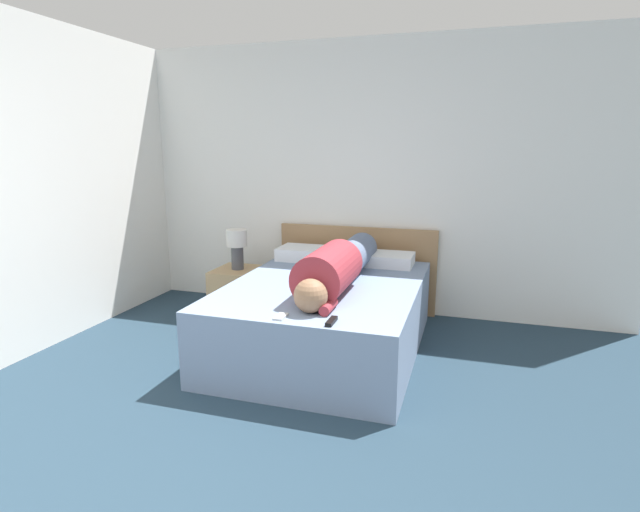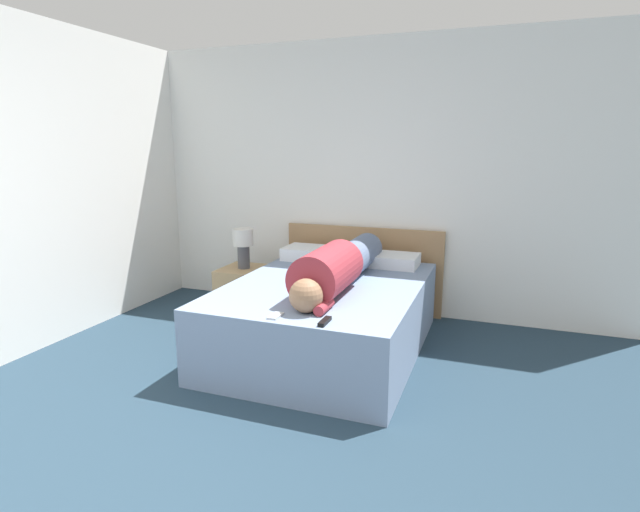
% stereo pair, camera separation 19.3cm
% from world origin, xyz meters
% --- Properties ---
extents(wall_back, '(5.32, 0.06, 2.60)m').
position_xyz_m(wall_back, '(0.00, 3.73, 1.30)').
color(wall_back, white).
rests_on(wall_back, ground_plane).
extents(wall_left, '(0.06, 4.90, 2.60)m').
position_xyz_m(wall_left, '(-2.09, 1.85, 1.30)').
color(wall_left, white).
rests_on(wall_left, ground_plane).
extents(bed, '(1.45, 1.95, 0.56)m').
position_xyz_m(bed, '(0.12, 2.59, 0.28)').
color(bed, '#7589A8').
rests_on(bed, ground_plane).
extents(headboard, '(1.57, 0.04, 0.84)m').
position_xyz_m(headboard, '(0.12, 3.66, 0.42)').
color(headboard, '#A37A51').
rests_on(headboard, ground_plane).
extents(nightstand, '(0.44, 0.48, 0.46)m').
position_xyz_m(nightstand, '(-0.93, 3.17, 0.23)').
color(nightstand, tan).
rests_on(nightstand, ground_plane).
extents(table_lamp, '(0.20, 0.20, 0.39)m').
position_xyz_m(table_lamp, '(-0.93, 3.17, 0.70)').
color(table_lamp, '#4C4C51').
rests_on(table_lamp, nightstand).
extents(person_lying, '(0.36, 1.66, 0.36)m').
position_xyz_m(person_lying, '(0.24, 2.53, 0.71)').
color(person_lying, '#936B4C').
rests_on(person_lying, bed).
extents(pillow_near_headboard, '(0.62, 0.36, 0.12)m').
position_xyz_m(pillow_near_headboard, '(-0.24, 3.34, 0.62)').
color(pillow_near_headboard, white).
rests_on(pillow_near_headboard, bed).
extents(pillow_second, '(0.59, 0.36, 0.11)m').
position_xyz_m(pillow_second, '(0.42, 3.34, 0.61)').
color(pillow_second, white).
rests_on(pillow_second, bed).
extents(tv_remote, '(0.04, 0.15, 0.02)m').
position_xyz_m(tv_remote, '(0.42, 1.72, 0.57)').
color(tv_remote, black).
rests_on(tv_remote, bed).
extents(cell_phone, '(0.06, 0.13, 0.01)m').
position_xyz_m(cell_phone, '(0.09, 1.73, 0.56)').
color(cell_phone, '#B2B7BC').
rests_on(cell_phone, bed).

